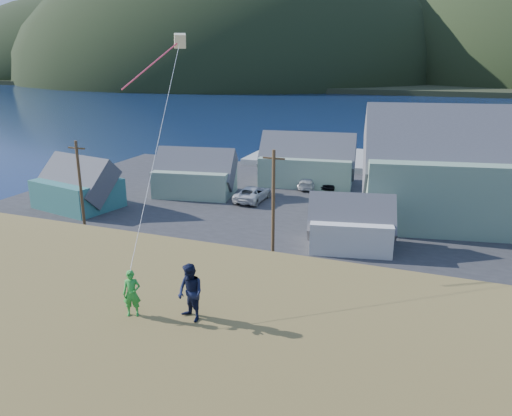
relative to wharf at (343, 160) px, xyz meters
The scene contains 15 objects.
ground 40.45m from the wharf, 81.47° to the right, with size 900.00×900.00×0.00m, color #0A1638.
grass_strip 42.43m from the wharf, 81.87° to the right, with size 110.00×8.00×0.10m, color #4C3D19.
waterfront_lot 23.77m from the wharf, 75.38° to the right, with size 72.00×36.00×0.12m, color #28282B.
wharf is the anchor object (origin of this frame).
far_shore 290.06m from the wharf, 88.81° to the left, with size 900.00×320.00×2.00m, color black.
far_hills 242.97m from the wharf, 80.14° to the left, with size 760.00×265.00×143.00m.
shed_teal 37.74m from the wharf, 122.85° to the right, with size 9.09×7.14×6.40m.
shed_palegreen_near 26.04m from the wharf, 116.58° to the right, with size 9.48×6.79×6.30m.
shed_white 33.79m from the wharf, 77.59° to the right, with size 7.52×5.75×5.36m.
shed_palegreen_far 14.34m from the wharf, 96.06° to the right, with size 11.89×7.77×7.51m.
utility_poles 38.85m from the wharf, 85.01° to the right, with size 34.22×0.24×9.06m.
parked_cars 19.44m from the wharf, 95.35° to the right, with size 25.88×13.23×1.56m.
kite_flyer_green 59.65m from the wharf, 85.07° to the right, with size 0.54×0.35×1.48m, color #27902F.
kite_flyer_navy 59.46m from the wharf, 83.30° to the right, with size 0.87×0.68×1.79m, color black.
kite_rig 54.14m from the wharf, 86.68° to the right, with size 1.64×3.94×10.11m.
Camera 1 is at (7.51, -30.44, 14.89)m, focal length 35.00 mm.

